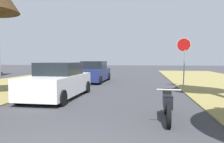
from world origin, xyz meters
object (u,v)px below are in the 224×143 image
parked_sedan_navy (94,72)px  stop_sign_far (184,52)px  parked_sedan_white (58,82)px  parked_motorcycle (167,103)px

parked_sedan_navy → stop_sign_far: bearing=-24.4°
parked_sedan_white → parked_sedan_navy: 7.04m
parked_motorcycle → stop_sign_far: bearing=77.2°
parked_sedan_white → parked_sedan_navy: (-0.01, 7.04, 0.00)m
parked_sedan_white → parked_motorcycle: parked_sedan_white is taller
parked_sedan_white → parked_sedan_navy: same height
stop_sign_far → parked_sedan_white: 7.60m
parked_sedan_white → parked_motorcycle: size_ratio=2.16×
stop_sign_far → parked_sedan_white: size_ratio=0.66×
stop_sign_far → parked_sedan_white: bearing=-145.3°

